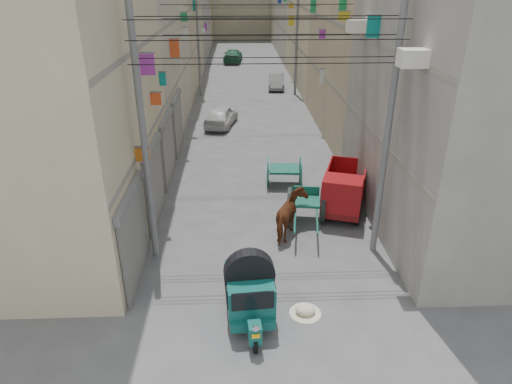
{
  "coord_description": "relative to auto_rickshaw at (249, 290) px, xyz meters",
  "views": [
    {
      "loc": [
        -0.86,
        -6.79,
        8.32
      ],
      "look_at": [
        -0.3,
        6.5,
        1.97
      ],
      "focal_mm": 32.0,
      "sensor_mm": 36.0,
      "label": 1
    }
  ],
  "objects": [
    {
      "name": "distant_car_white",
      "position": [
        -1.2,
        17.38,
        -0.33
      ],
      "size": [
        2.23,
        3.91,
        1.25
      ],
      "primitive_type": "imported",
      "rotation": [
        0.0,
        0.0,
        2.93
      ],
      "color": "#BEBEBE",
      "rests_on": "ground"
    },
    {
      "name": "feed_sack",
      "position": [
        1.52,
        0.14,
        -0.82
      ],
      "size": [
        0.54,
        0.43,
        0.27
      ],
      "primitive_type": "ellipsoid",
      "color": "beige",
      "rests_on": "ground"
    },
    {
      "name": "second_cart",
      "position": [
        1.75,
        8.51,
        -0.25
      ],
      "size": [
        1.59,
        1.43,
        1.31
      ],
      "rotation": [
        0.0,
        0.0,
        -0.08
      ],
      "color": "#135342",
      "rests_on": "ground"
    },
    {
      "name": "horse",
      "position": [
        1.56,
        4.24,
        -0.15
      ],
      "size": [
        1.43,
        2.07,
        1.6
      ],
      "primitive_type": "imported",
      "rotation": [
        0.0,
        0.0,
        2.81
      ],
      "color": "brown",
      "rests_on": "ground"
    },
    {
      "name": "ac_units",
      "position": [
        4.27,
        4.91,
        6.48
      ],
      "size": [
        0.7,
        6.55,
        3.35
      ],
      "color": "silver",
      "rests_on": "ground"
    },
    {
      "name": "utility_poles",
      "position": [
        0.62,
        14.24,
        3.05
      ],
      "size": [
        7.4,
        22.2,
        8.0
      ],
      "color": "#5E5F61",
      "rests_on": "ground"
    },
    {
      "name": "mini_truck",
      "position": [
        3.71,
        5.77,
        -0.09
      ],
      "size": [
        2.34,
        3.48,
        1.8
      ],
      "rotation": [
        0.0,
        0.0,
        -0.31
      ],
      "color": "black",
      "rests_on": "ground"
    },
    {
      "name": "auto_rickshaw",
      "position": [
        0.0,
        0.0,
        0.0
      ],
      "size": [
        1.44,
        2.34,
        1.61
      ],
      "rotation": [
        0.0,
        0.0,
        0.08
      ],
      "color": "black",
      "rests_on": "ground"
    },
    {
      "name": "distant_car_grey",
      "position": [
        2.95,
        27.37,
        -0.37
      ],
      "size": [
        1.46,
        3.58,
        1.15
      ],
      "primitive_type": "imported",
      "rotation": [
        0.0,
        0.0,
        -0.07
      ],
      "color": "slate",
      "rests_on": "ground"
    },
    {
      "name": "building_row_left",
      "position": [
        -7.37,
        31.36,
        5.51
      ],
      "size": [
        8.0,
        62.0,
        14.0
      ],
      "color": "#BDB18F",
      "rests_on": "ground"
    },
    {
      "name": "tonga_cart",
      "position": [
        2.23,
        5.31,
        -0.27
      ],
      "size": [
        1.53,
        3.03,
        1.31
      ],
      "rotation": [
        0.0,
        0.0,
        -0.14
      ],
      "color": "black",
      "rests_on": "ground"
    },
    {
      "name": "distant_car_green",
      "position": [
        -0.58,
        39.96,
        -0.31
      ],
      "size": [
        2.14,
        4.57,
        1.29
      ],
      "primitive_type": "imported",
      "rotation": [
        0.0,
        0.0,
        3.06
      ],
      "color": "#1F5A3C",
      "rests_on": "ground"
    },
    {
      "name": "signboards",
      "position": [
        0.61,
        18.9,
        2.48
      ],
      "size": [
        8.22,
        40.52,
        5.67
      ],
      "color": "gold",
      "rests_on": "ground"
    },
    {
      "name": "shutters_left",
      "position": [
        -3.29,
        7.61,
        0.54
      ],
      "size": [
        0.18,
        14.4,
        2.88
      ],
      "color": "#4A4A4F",
      "rests_on": "ground"
    },
    {
      "name": "building_row_right",
      "position": [
        8.62,
        31.36,
        5.51
      ],
      "size": [
        8.0,
        62.0,
        14.0
      ],
      "color": "gray",
      "rests_on": "ground"
    },
    {
      "name": "overhead_cables",
      "position": [
        0.62,
        11.64,
        5.82
      ],
      "size": [
        7.4,
        22.52,
        1.12
      ],
      "color": "black",
      "rests_on": "ground"
    }
  ]
}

